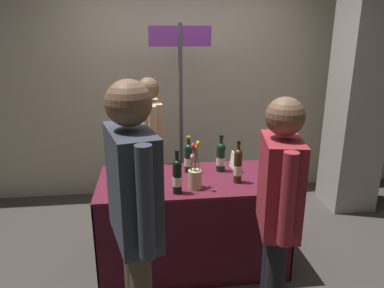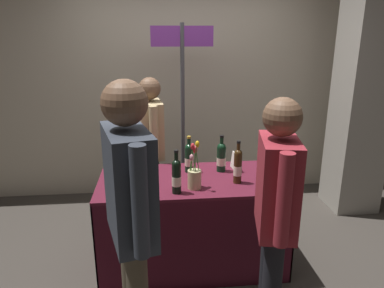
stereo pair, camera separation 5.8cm
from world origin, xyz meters
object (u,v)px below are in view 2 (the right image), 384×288
(display_bottle_0, at_px, (238,165))
(taster_foreground_right, at_px, (276,206))
(featured_wine_bottle, at_px, (189,157))
(wine_glass_near_vendor, at_px, (148,170))
(tasting_table, at_px, (192,205))
(booth_signpost, at_px, (182,95))
(concrete_pillar, at_px, (366,71))
(vendor_presenter, at_px, (151,142))
(flower_vase, at_px, (195,175))

(display_bottle_0, height_order, taster_foreground_right, taster_foreground_right)
(featured_wine_bottle, xyz_separation_m, wine_glass_near_vendor, (-0.35, -0.17, -0.04))
(tasting_table, distance_m, featured_wine_bottle, 0.41)
(wine_glass_near_vendor, distance_m, taster_foreground_right, 1.15)
(tasting_table, distance_m, booth_signpost, 1.24)
(display_bottle_0, bearing_deg, concrete_pillar, 32.80)
(vendor_presenter, bearing_deg, featured_wine_bottle, 25.24)
(display_bottle_0, xyz_separation_m, wine_glass_near_vendor, (-0.71, 0.11, -0.05))
(flower_vase, xyz_separation_m, booth_signpost, (-0.01, 1.16, 0.42))
(tasting_table, xyz_separation_m, booth_signpost, (-0.00, 0.97, 0.78))
(wine_glass_near_vendor, distance_m, vendor_presenter, 0.69)
(featured_wine_bottle, height_order, booth_signpost, booth_signpost)
(vendor_presenter, distance_m, taster_foreground_right, 1.71)
(tasting_table, height_order, wine_glass_near_vendor, wine_glass_near_vendor)
(flower_vase, bearing_deg, vendor_presenter, 111.33)
(wine_glass_near_vendor, relative_size, vendor_presenter, 0.09)
(tasting_table, distance_m, display_bottle_0, 0.54)
(taster_foreground_right, height_order, booth_signpost, booth_signpost)
(display_bottle_0, relative_size, booth_signpost, 0.17)
(wine_glass_near_vendor, xyz_separation_m, booth_signpost, (0.35, 0.98, 0.44))
(tasting_table, height_order, taster_foreground_right, taster_foreground_right)
(display_bottle_0, bearing_deg, booth_signpost, 108.15)
(featured_wine_bottle, relative_size, display_bottle_0, 0.91)
(featured_wine_bottle, bearing_deg, flower_vase, -87.95)
(featured_wine_bottle, distance_m, display_bottle_0, 0.46)
(display_bottle_0, relative_size, vendor_presenter, 0.23)
(booth_signpost, bearing_deg, display_bottle_0, -71.85)
(tasting_table, bearing_deg, wine_glass_near_vendor, -177.87)
(tasting_table, bearing_deg, flower_vase, -89.14)
(wine_glass_near_vendor, bearing_deg, featured_wine_bottle, 26.65)
(tasting_table, bearing_deg, concrete_pillar, 24.96)
(display_bottle_0, distance_m, booth_signpost, 1.21)
(tasting_table, relative_size, flower_vase, 3.89)
(tasting_table, distance_m, flower_vase, 0.40)
(tasting_table, height_order, featured_wine_bottle, featured_wine_bottle)
(display_bottle_0, height_order, wine_glass_near_vendor, display_bottle_0)
(display_bottle_0, relative_size, wine_glass_near_vendor, 2.58)
(concrete_pillar, bearing_deg, featured_wine_bottle, -159.17)
(wine_glass_near_vendor, xyz_separation_m, taster_foreground_right, (0.77, -0.86, 0.08))
(concrete_pillar, distance_m, featured_wine_bottle, 2.17)
(tasting_table, relative_size, booth_signpost, 0.75)
(featured_wine_bottle, xyz_separation_m, booth_signpost, (0.01, 0.81, 0.40))
(booth_signpost, bearing_deg, flower_vase, -89.69)
(featured_wine_bottle, bearing_deg, booth_signpost, 89.55)
(taster_foreground_right, relative_size, booth_signpost, 0.79)
(display_bottle_0, bearing_deg, vendor_presenter, 130.94)
(featured_wine_bottle, xyz_separation_m, display_bottle_0, (0.36, -0.28, 0.01))
(featured_wine_bottle, bearing_deg, vendor_presenter, 122.28)
(flower_vase, relative_size, taster_foreground_right, 0.25)
(featured_wine_bottle, bearing_deg, display_bottle_0, -37.52)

